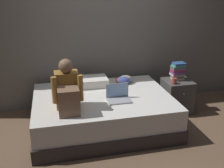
{
  "coord_description": "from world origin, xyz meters",
  "views": [
    {
      "loc": [
        -0.86,
        -3.13,
        2.0
      ],
      "look_at": [
        -0.11,
        0.1,
        0.74
      ],
      "focal_mm": 42.12,
      "sensor_mm": 36.0,
      "label": 1
    }
  ],
  "objects_px": {
    "laptop": "(118,96)",
    "nightstand": "(177,96)",
    "pillow": "(90,82)",
    "bed": "(103,111)",
    "person_sitting": "(68,91)",
    "mug": "(174,81)",
    "book_stack": "(178,71)",
    "clothes_pile": "(124,79)"
  },
  "relations": [
    {
      "from": "nightstand",
      "to": "bed",
      "type": "bearing_deg",
      "value": -170.14
    },
    {
      "from": "nightstand",
      "to": "pillow",
      "type": "relative_size",
      "value": 0.97
    },
    {
      "from": "nightstand",
      "to": "book_stack",
      "type": "bearing_deg",
      "value": 81.82
    },
    {
      "from": "nightstand",
      "to": "laptop",
      "type": "relative_size",
      "value": 1.69
    },
    {
      "from": "laptop",
      "to": "mug",
      "type": "relative_size",
      "value": 3.56
    },
    {
      "from": "pillow",
      "to": "bed",
      "type": "bearing_deg",
      "value": -75.19
    },
    {
      "from": "bed",
      "to": "person_sitting",
      "type": "xyz_separation_m",
      "value": [
        -0.51,
        -0.33,
        0.5
      ]
    },
    {
      "from": "laptop",
      "to": "book_stack",
      "type": "bearing_deg",
      "value": 22.8
    },
    {
      "from": "laptop",
      "to": "pillow",
      "type": "bearing_deg",
      "value": 115.72
    },
    {
      "from": "bed",
      "to": "book_stack",
      "type": "bearing_deg",
      "value": 12.07
    },
    {
      "from": "bed",
      "to": "book_stack",
      "type": "height_order",
      "value": "book_stack"
    },
    {
      "from": "bed",
      "to": "person_sitting",
      "type": "distance_m",
      "value": 0.79
    },
    {
      "from": "laptop",
      "to": "nightstand",
      "type": "bearing_deg",
      "value": 20.55
    },
    {
      "from": "bed",
      "to": "nightstand",
      "type": "bearing_deg",
      "value": 9.86
    },
    {
      "from": "laptop",
      "to": "pillow",
      "type": "distance_m",
      "value": 0.71
    },
    {
      "from": "pillow",
      "to": "person_sitting",
      "type": "bearing_deg",
      "value": -116.85
    },
    {
      "from": "person_sitting",
      "to": "nightstand",
      "type": "bearing_deg",
      "value": 16.94
    },
    {
      "from": "book_stack",
      "to": "clothes_pile",
      "type": "bearing_deg",
      "value": 168.78
    },
    {
      "from": "book_stack",
      "to": "clothes_pile",
      "type": "height_order",
      "value": "book_stack"
    },
    {
      "from": "bed",
      "to": "book_stack",
      "type": "xyz_separation_m",
      "value": [
        1.31,
        0.28,
        0.44
      ]
    },
    {
      "from": "person_sitting",
      "to": "clothes_pile",
      "type": "bearing_deg",
      "value": 38.78
    },
    {
      "from": "pillow",
      "to": "nightstand",
      "type": "bearing_deg",
      "value": -8.97
    },
    {
      "from": "laptop",
      "to": "clothes_pile",
      "type": "bearing_deg",
      "value": 67.6
    },
    {
      "from": "bed",
      "to": "book_stack",
      "type": "relative_size",
      "value": 6.96
    },
    {
      "from": "nightstand",
      "to": "clothes_pile",
      "type": "distance_m",
      "value": 0.92
    },
    {
      "from": "nightstand",
      "to": "book_stack",
      "type": "distance_m",
      "value": 0.42
    },
    {
      "from": "bed",
      "to": "clothes_pile",
      "type": "bearing_deg",
      "value": 44.76
    },
    {
      "from": "bed",
      "to": "nightstand",
      "type": "relative_size",
      "value": 3.7
    },
    {
      "from": "pillow",
      "to": "mug",
      "type": "bearing_deg",
      "value": -14.94
    },
    {
      "from": "bed",
      "to": "mug",
      "type": "xyz_separation_m",
      "value": [
        1.17,
        0.11,
        0.34
      ]
    },
    {
      "from": "bed",
      "to": "laptop",
      "type": "bearing_deg",
      "value": -45.14
    },
    {
      "from": "clothes_pile",
      "to": "pillow",
      "type": "bearing_deg",
      "value": 179.93
    },
    {
      "from": "nightstand",
      "to": "person_sitting",
      "type": "relative_size",
      "value": 0.83
    },
    {
      "from": "laptop",
      "to": "pillow",
      "type": "height_order",
      "value": "laptop"
    },
    {
      "from": "nightstand",
      "to": "clothes_pile",
      "type": "height_order",
      "value": "clothes_pile"
    },
    {
      "from": "pillow",
      "to": "mug",
      "type": "distance_m",
      "value": 1.33
    },
    {
      "from": "pillow",
      "to": "clothes_pile",
      "type": "relative_size",
      "value": 2.08
    },
    {
      "from": "nightstand",
      "to": "person_sitting",
      "type": "height_order",
      "value": "person_sitting"
    },
    {
      "from": "nightstand",
      "to": "mug",
      "type": "bearing_deg",
      "value": -137.31
    },
    {
      "from": "laptop",
      "to": "book_stack",
      "type": "distance_m",
      "value": 1.22
    },
    {
      "from": "person_sitting",
      "to": "pillow",
      "type": "height_order",
      "value": "person_sitting"
    },
    {
      "from": "nightstand",
      "to": "person_sitting",
      "type": "bearing_deg",
      "value": -163.06
    }
  ]
}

